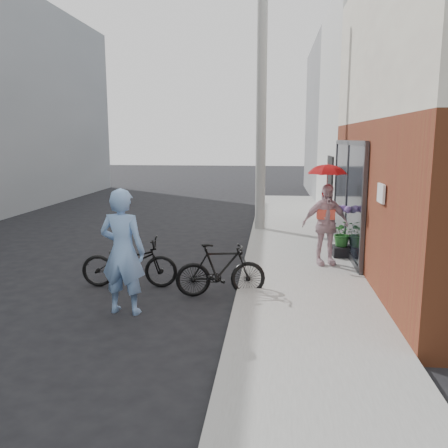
% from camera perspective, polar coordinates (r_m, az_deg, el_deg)
% --- Properties ---
extents(ground, '(80.00, 80.00, 0.00)m').
position_cam_1_polar(ground, '(8.04, -4.96, -9.19)').
color(ground, black).
rests_on(ground, ground).
extents(sidewalk, '(2.20, 24.00, 0.12)m').
position_cam_1_polar(sidewalk, '(9.81, 9.48, -5.32)').
color(sidewalk, gray).
rests_on(sidewalk, ground).
extents(curb, '(0.12, 24.00, 0.12)m').
position_cam_1_polar(curb, '(9.81, 2.67, -5.20)').
color(curb, '#9E9E99').
rests_on(curb, ground).
extents(east_building_far, '(8.00, 8.00, 7.00)m').
position_cam_1_polar(east_building_far, '(24.15, 20.12, 11.61)').
color(east_building_far, gray).
rests_on(east_building_far, ground).
extents(utility_pole, '(0.28, 0.28, 7.00)m').
position_cam_1_polar(utility_pole, '(13.47, 4.51, 13.75)').
color(utility_pole, '#9E9E99').
rests_on(utility_pole, ground).
extents(officer, '(0.76, 0.55, 1.94)m').
position_cam_1_polar(officer, '(7.38, -12.08, -3.28)').
color(officer, '#7DA7DF').
rests_on(officer, ground).
extents(bike_left, '(1.78, 0.72, 0.92)m').
position_cam_1_polar(bike_left, '(8.79, -11.31, -4.53)').
color(bike_left, black).
rests_on(bike_left, ground).
extents(bike_right, '(1.59, 0.72, 0.93)m').
position_cam_1_polar(bike_right, '(8.11, -0.40, -5.54)').
color(bike_right, black).
rests_on(bike_right, ground).
extents(kimono_woman, '(1.04, 0.63, 1.66)m').
position_cam_1_polar(kimono_woman, '(9.84, 12.09, -0.06)').
color(kimono_woman, beige).
rests_on(kimono_woman, sidewalk).
extents(parasol, '(0.76, 0.76, 0.67)m').
position_cam_1_polar(parasol, '(9.70, 12.35, 6.72)').
color(parasol, red).
rests_on(parasol, kimono_woman).
extents(planter, '(0.44, 0.44, 0.22)m').
position_cam_1_polar(planter, '(10.74, 14.02, -3.19)').
color(planter, black).
rests_on(planter, sidewalk).
extents(potted_plant, '(0.53, 0.46, 0.59)m').
position_cam_1_polar(potted_plant, '(10.66, 14.12, -1.07)').
color(potted_plant, '#2B6B2B').
rests_on(potted_plant, planter).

